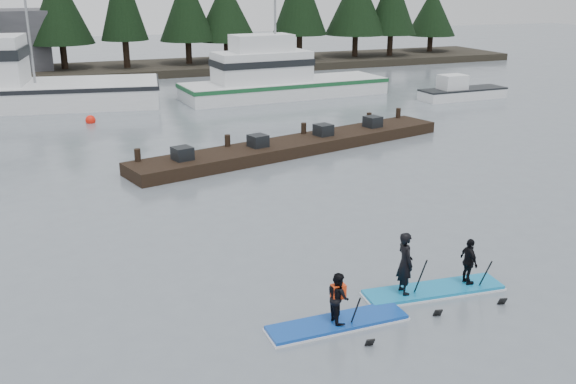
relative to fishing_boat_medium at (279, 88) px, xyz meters
name	(u,v)px	position (x,y,z in m)	size (l,w,h in m)	color
ground	(388,318)	(-7.98, -27.36, -0.56)	(160.00, 160.00, 0.00)	slate
far_shore	(120,70)	(-7.98, 14.64, -0.26)	(70.00, 8.00, 0.60)	#2D281E
treeline	(121,74)	(-7.98, 14.64, -0.56)	(60.00, 4.00, 8.00)	black
fishing_boat_medium	(279,88)	(0.00, 0.00, 0.00)	(13.37, 4.51, 8.02)	white
skiff	(463,94)	(10.46, -4.99, -0.23)	(5.64, 1.69, 0.66)	white
floating_dock	(296,146)	(-4.28, -13.14, -0.30)	(15.35, 2.05, 0.51)	black
buoy_c	(352,91)	(5.43, 0.44, -0.56)	(0.62, 0.62, 0.62)	#FF1D0C
buoy_b	(91,123)	(-12.06, -3.67, -0.56)	(0.52, 0.52, 0.52)	#FF1D0C
paddleboard_solo	(338,310)	(-9.18, -27.25, -0.18)	(3.12, 1.03, 1.76)	#1143A5
paddleboard_duo	(433,273)	(-6.41, -26.71, -0.04)	(3.48, 1.32, 2.13)	#1482BB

